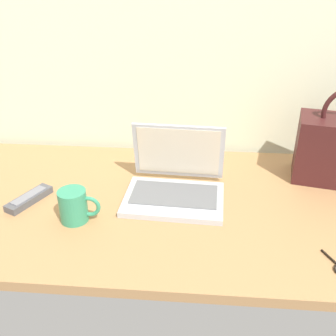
% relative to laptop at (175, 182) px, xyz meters
% --- Properties ---
extents(desk, '(1.60, 0.76, 0.03)m').
position_rel_laptop_xyz_m(desk, '(-0.04, -0.04, -0.06)').
color(desk, '#A87A4C').
rests_on(desk, ground).
extents(laptop, '(0.32, 0.28, 0.22)m').
position_rel_laptop_xyz_m(laptop, '(0.00, 0.00, 0.00)').
color(laptop, '#B2B5BA').
rests_on(laptop, desk).
extents(coffee_mug, '(0.12, 0.08, 0.10)m').
position_rel_laptop_xyz_m(coffee_mug, '(-0.28, -0.16, 0.00)').
color(coffee_mug, '#338C66').
rests_on(coffee_mug, desk).
extents(remote_control_near, '(0.11, 0.16, 0.02)m').
position_rel_laptop_xyz_m(remote_control_near, '(-0.46, -0.08, -0.03)').
color(remote_control_near, '#4C4C51').
rests_on(remote_control_near, desk).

